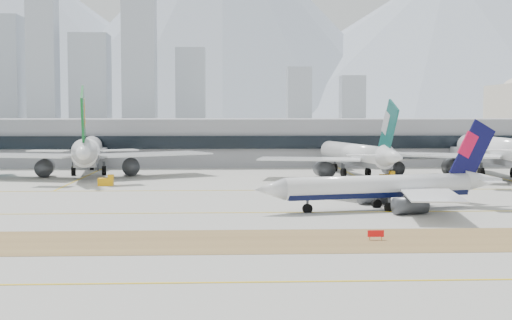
{
  "coord_description": "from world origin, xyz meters",
  "views": [
    {
      "loc": [
        2.42,
        -125.7,
        17.08
      ],
      "look_at": [
        8.84,
        18.0,
        7.5
      ],
      "focal_mm": 50.0,
      "sensor_mm": 36.0,
      "label": 1
    }
  ],
  "objects_px": {
    "widebody_cathay": "(357,156)",
    "widebody_china_air": "(500,152)",
    "taxiing_airliner": "(387,187)",
    "terminal": "(217,141)",
    "widebody_eva": "(88,152)"
  },
  "relations": [
    {
      "from": "widebody_cathay",
      "to": "terminal",
      "type": "distance_m",
      "value": 64.04
    },
    {
      "from": "taxiing_airliner",
      "to": "widebody_eva",
      "type": "distance_m",
      "value": 96.18
    },
    {
      "from": "widebody_china_air",
      "to": "terminal",
      "type": "bearing_deg",
      "value": 54.58
    },
    {
      "from": "terminal",
      "to": "widebody_cathay",
      "type": "bearing_deg",
      "value": -53.51
    },
    {
      "from": "taxiing_airliner",
      "to": "terminal",
      "type": "relative_size",
      "value": 0.17
    },
    {
      "from": "widebody_cathay",
      "to": "terminal",
      "type": "xyz_separation_m",
      "value": [
        -38.07,
        51.46,
        2.03
      ]
    },
    {
      "from": "widebody_eva",
      "to": "taxiing_airliner",
      "type": "bearing_deg",
      "value": -145.1
    },
    {
      "from": "widebody_china_air",
      "to": "taxiing_airliner",
      "type": "bearing_deg",
      "value": 146.24
    },
    {
      "from": "taxiing_airliner",
      "to": "widebody_cathay",
      "type": "xyz_separation_m",
      "value": [
        6.9,
        65.11,
        1.59
      ]
    },
    {
      "from": "widebody_cathay",
      "to": "widebody_china_air",
      "type": "distance_m",
      "value": 36.8
    },
    {
      "from": "terminal",
      "to": "taxiing_airliner",
      "type": "bearing_deg",
      "value": -75.03
    },
    {
      "from": "taxiing_airliner",
      "to": "widebody_cathay",
      "type": "bearing_deg",
      "value": -109.61
    },
    {
      "from": "widebody_china_air",
      "to": "terminal",
      "type": "distance_m",
      "value": 94.27
    },
    {
      "from": "widebody_china_air",
      "to": "terminal",
      "type": "height_order",
      "value": "widebody_china_air"
    },
    {
      "from": "widebody_eva",
      "to": "terminal",
      "type": "height_order",
      "value": "widebody_eva"
    }
  ]
}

